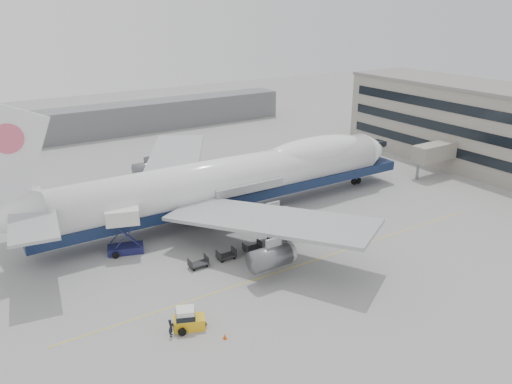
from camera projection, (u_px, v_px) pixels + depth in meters
ground at (278, 244)px, 65.61m from camera, size 260.00×260.00×0.00m
apron_line at (306, 263)px, 60.87m from camera, size 60.00×0.15×0.01m
hangar at (69, 125)px, 114.67m from camera, size 110.00×8.00×7.00m
airliner at (236, 178)px, 73.43m from camera, size 67.00×55.30×19.98m
catering_truck at (124, 228)px, 62.30m from camera, size 4.85×3.94×5.97m
baggage_tug at (188, 319)px, 48.35m from camera, size 3.41×2.64×2.21m
ground_worker at (171, 328)px, 47.23m from camera, size 0.72×0.79×1.82m
traffic_cone at (225, 336)px, 47.02m from camera, size 0.39×0.39×0.57m
dolly_0 at (198, 263)px, 59.70m from camera, size 2.30×1.35×1.30m
dolly_1 at (226, 255)px, 61.61m from camera, size 2.30×1.35×1.30m
dolly_2 at (252, 248)px, 63.52m from camera, size 2.30×1.35×1.30m
dolly_3 at (277, 241)px, 65.43m from camera, size 2.30×1.35×1.30m
dolly_4 at (300, 234)px, 67.34m from camera, size 2.30×1.35×1.30m
dolly_5 at (322, 228)px, 69.26m from camera, size 2.30×1.35×1.30m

